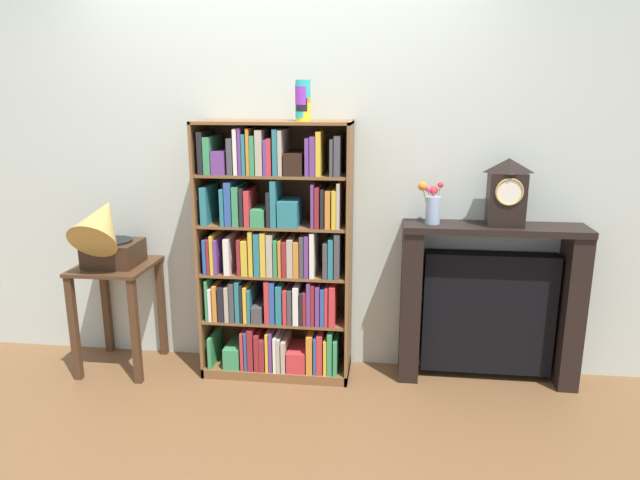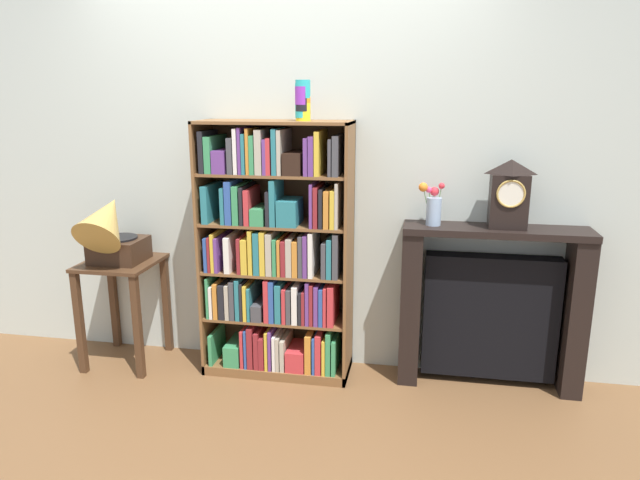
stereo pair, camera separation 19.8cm
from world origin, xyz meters
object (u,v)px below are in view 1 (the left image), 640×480
side_table_left (118,293)px  cup_stack (303,101)px  fireplace_mantel (488,304)px  gramophone (105,232)px  mantel_clock (507,192)px  bookshelf (277,260)px  flower_vase (432,205)px

side_table_left → cup_stack: bearing=1.6°
cup_stack → fireplace_mantel: size_ratio=0.21×
gramophone → mantel_clock: size_ratio=1.31×
side_table_left → gramophone: bearing=-90.0°
cup_stack → side_table_left: cup_stack is taller
bookshelf → mantel_clock: 1.43m
gramophone → flower_vase: bearing=5.5°
bookshelf → fireplace_mantel: bookshelf is taller
bookshelf → fireplace_mantel: (1.30, 0.07, -0.26)m
bookshelf → side_table_left: bookshelf is taller
gramophone → fireplace_mantel: bearing=5.1°
side_table_left → gramophone: size_ratio=1.35×
gramophone → bookshelf: bearing=7.3°
mantel_clock → gramophone: bearing=-175.6°
mantel_clock → side_table_left: bearing=-177.6°
bookshelf → mantel_clock: size_ratio=4.04×
cup_stack → fireplace_mantel: bearing=4.7°
fireplace_mantel → cup_stack: bearing=-175.3°
bookshelf → side_table_left: size_ratio=2.28×
bookshelf → flower_vase: bookshelf is taller
bookshelf → cup_stack: size_ratio=6.98×
cup_stack → mantel_clock: size_ratio=0.58×
cup_stack → fireplace_mantel: (1.13, 0.09, -1.22)m
cup_stack → mantel_clock: (1.18, 0.07, -0.51)m
gramophone → flower_vase: flower_vase is taller
flower_vase → fireplace_mantel: bearing=2.6°
gramophone → mantel_clock: (2.38, 0.18, 0.26)m
gramophone → flower_vase: size_ratio=2.07×
cup_stack → flower_vase: bearing=5.7°
side_table_left → flower_vase: 2.05m
side_table_left → gramophone: gramophone is taller
cup_stack → flower_vase: 0.97m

